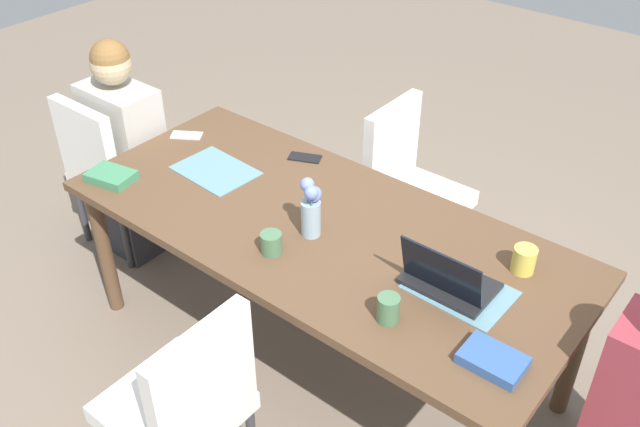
{
  "coord_description": "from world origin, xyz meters",
  "views": [
    {
      "loc": [
        -1.43,
        1.77,
        2.43
      ],
      "look_at": [
        0.0,
        0.0,
        0.8
      ],
      "focal_mm": 39.01,
      "sensor_mm": 36.0,
      "label": 1
    }
  ],
  "objects_px": {
    "phone_black": "(305,158)",
    "laptop_head_left_left_near": "(448,279)",
    "chair_head_right_left_mid": "(111,168)",
    "dining_table": "(320,238)",
    "person_head_right_left_mid": "(129,161)",
    "coffee_mug_centre_left": "(271,243)",
    "phone_silver": "(187,135)",
    "book_red_cover": "(111,176)",
    "chair_near_left_far": "(408,182)",
    "chair_far_right_near": "(185,401)",
    "coffee_mug_near_left": "(388,309)",
    "coffee_mug_near_right": "(524,260)",
    "flower_vase": "(311,208)",
    "book_blue_cover": "(493,360)"
  },
  "relations": [
    {
      "from": "laptop_head_left_left_near",
      "to": "book_blue_cover",
      "type": "xyz_separation_m",
      "value": [
        -0.3,
        0.22,
        -0.03
      ]
    },
    {
      "from": "dining_table",
      "to": "person_head_right_left_mid",
      "type": "relative_size",
      "value": 1.81
    },
    {
      "from": "chair_near_left_far",
      "to": "chair_far_right_near",
      "type": "distance_m",
      "value": 1.67
    },
    {
      "from": "laptop_head_left_left_near",
      "to": "dining_table",
      "type": "bearing_deg",
      "value": -2.11
    },
    {
      "from": "dining_table",
      "to": "person_head_right_left_mid",
      "type": "bearing_deg",
      "value": -1.68
    },
    {
      "from": "coffee_mug_near_right",
      "to": "book_blue_cover",
      "type": "relative_size",
      "value": 0.51
    },
    {
      "from": "chair_head_right_left_mid",
      "to": "chair_far_right_near",
      "type": "relative_size",
      "value": 1.0
    },
    {
      "from": "chair_far_right_near",
      "to": "coffee_mug_near_left",
      "type": "xyz_separation_m",
      "value": [
        -0.46,
        -0.55,
        0.3
      ]
    },
    {
      "from": "phone_silver",
      "to": "chair_head_right_left_mid",
      "type": "bearing_deg",
      "value": -8.44
    },
    {
      "from": "book_red_cover",
      "to": "coffee_mug_centre_left",
      "type": "bearing_deg",
      "value": 172.39
    },
    {
      "from": "dining_table",
      "to": "flower_vase",
      "type": "xyz_separation_m",
      "value": [
        -0.02,
        0.08,
        0.2
      ]
    },
    {
      "from": "dining_table",
      "to": "flower_vase",
      "type": "distance_m",
      "value": 0.22
    },
    {
      "from": "dining_table",
      "to": "laptop_head_left_left_near",
      "type": "relative_size",
      "value": 6.75
    },
    {
      "from": "coffee_mug_centre_left",
      "to": "phone_silver",
      "type": "relative_size",
      "value": 0.57
    },
    {
      "from": "coffee_mug_centre_left",
      "to": "phone_silver",
      "type": "height_order",
      "value": "coffee_mug_centre_left"
    },
    {
      "from": "laptop_head_left_left_near",
      "to": "chair_near_left_far",
      "type": "bearing_deg",
      "value": -50.94
    },
    {
      "from": "chair_near_left_far",
      "to": "flower_vase",
      "type": "xyz_separation_m",
      "value": [
        -0.11,
        0.91,
        0.38
      ]
    },
    {
      "from": "chair_head_right_left_mid",
      "to": "coffee_mug_near_left",
      "type": "height_order",
      "value": "chair_head_right_left_mid"
    },
    {
      "from": "laptop_head_left_left_near",
      "to": "coffee_mug_near_left",
      "type": "xyz_separation_m",
      "value": [
        0.08,
        0.26,
        0.01
      ]
    },
    {
      "from": "chair_near_left_far",
      "to": "coffee_mug_near_right",
      "type": "distance_m",
      "value": 1.08
    },
    {
      "from": "phone_silver",
      "to": "book_blue_cover",
      "type": "bearing_deg",
      "value": 135.01
    },
    {
      "from": "chair_near_left_far",
      "to": "laptop_head_left_left_near",
      "type": "xyz_separation_m",
      "value": [
        -0.69,
        0.85,
        0.3
      ]
    },
    {
      "from": "person_head_right_left_mid",
      "to": "book_red_cover",
      "type": "height_order",
      "value": "person_head_right_left_mid"
    },
    {
      "from": "dining_table",
      "to": "chair_near_left_far",
      "type": "xyz_separation_m",
      "value": [
        0.09,
        -0.83,
        -0.18
      ]
    },
    {
      "from": "book_red_cover",
      "to": "phone_black",
      "type": "distance_m",
      "value": 0.88
    },
    {
      "from": "chair_near_left_far",
      "to": "book_blue_cover",
      "type": "xyz_separation_m",
      "value": [
        -0.99,
        1.07,
        0.27
      ]
    },
    {
      "from": "flower_vase",
      "to": "coffee_mug_centre_left",
      "type": "bearing_deg",
      "value": 75.83
    },
    {
      "from": "chair_head_right_left_mid",
      "to": "phone_black",
      "type": "distance_m",
      "value": 1.11
    },
    {
      "from": "laptop_head_left_left_near",
      "to": "phone_silver",
      "type": "height_order",
      "value": "laptop_head_left_left_near"
    },
    {
      "from": "chair_far_right_near",
      "to": "book_blue_cover",
      "type": "height_order",
      "value": "chair_far_right_near"
    },
    {
      "from": "dining_table",
      "to": "coffee_mug_near_right",
      "type": "bearing_deg",
      "value": -162.54
    },
    {
      "from": "chair_head_right_left_mid",
      "to": "book_red_cover",
      "type": "distance_m",
      "value": 0.61
    },
    {
      "from": "laptop_head_left_left_near",
      "to": "phone_silver",
      "type": "relative_size",
      "value": 2.13
    },
    {
      "from": "book_blue_cover",
      "to": "dining_table",
      "type": "bearing_deg",
      "value": -15.59
    },
    {
      "from": "phone_black",
      "to": "laptop_head_left_left_near",
      "type": "bearing_deg",
      "value": 134.66
    },
    {
      "from": "chair_far_right_near",
      "to": "flower_vase",
      "type": "xyz_separation_m",
      "value": [
        0.05,
        -0.76,
        0.38
      ]
    },
    {
      "from": "chair_head_right_left_mid",
      "to": "phone_silver",
      "type": "bearing_deg",
      "value": -155.52
    },
    {
      "from": "coffee_mug_near_left",
      "to": "phone_black",
      "type": "height_order",
      "value": "coffee_mug_near_left"
    },
    {
      "from": "book_blue_cover",
      "to": "phone_silver",
      "type": "relative_size",
      "value": 1.33
    },
    {
      "from": "phone_silver",
      "to": "flower_vase",
      "type": "bearing_deg",
      "value": 133.88
    },
    {
      "from": "flower_vase",
      "to": "book_blue_cover",
      "type": "distance_m",
      "value": 0.91
    },
    {
      "from": "coffee_mug_near_right",
      "to": "phone_silver",
      "type": "xyz_separation_m",
      "value": [
        1.74,
        0.09,
        -0.05
      ]
    },
    {
      "from": "book_red_cover",
      "to": "person_head_right_left_mid",
      "type": "bearing_deg",
      "value": -54.5
    },
    {
      "from": "chair_near_left_far",
      "to": "coffee_mug_near_left",
      "type": "bearing_deg",
      "value": 118.88
    },
    {
      "from": "flower_vase",
      "to": "book_blue_cover",
      "type": "relative_size",
      "value": 1.28
    },
    {
      "from": "chair_head_right_left_mid",
      "to": "book_blue_cover",
      "type": "distance_m",
      "value": 2.31
    },
    {
      "from": "coffee_mug_near_left",
      "to": "coffee_mug_near_right",
      "type": "xyz_separation_m",
      "value": [
        -0.24,
        -0.53,
        0.0
      ]
    },
    {
      "from": "coffee_mug_near_right",
      "to": "book_red_cover",
      "type": "bearing_deg",
      "value": 18.56
    },
    {
      "from": "chair_near_left_far",
      "to": "flower_vase",
      "type": "height_order",
      "value": "flower_vase"
    },
    {
      "from": "dining_table",
      "to": "coffee_mug_near_right",
      "type": "distance_m",
      "value": 0.82
    }
  ]
}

